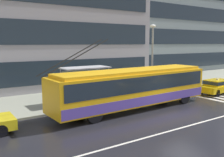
% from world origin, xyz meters
% --- Properties ---
extents(ground_plane, '(160.00, 160.00, 0.00)m').
position_xyz_m(ground_plane, '(0.00, 0.00, 0.00)').
color(ground_plane, black).
extents(sidewalk_slab, '(80.00, 10.00, 0.14)m').
position_xyz_m(sidewalk_slab, '(0.00, 10.04, 0.07)').
color(sidewalk_slab, gray).
rests_on(sidewalk_slab, ground_plane).
extents(crosswalk_stripe_edge_near, '(0.44, 4.40, 0.01)m').
position_xyz_m(crosswalk_stripe_edge_near, '(5.88, 1.52, 0.00)').
color(crosswalk_stripe_edge_near, beige).
rests_on(crosswalk_stripe_edge_near, ground_plane).
extents(lane_centre_line, '(72.00, 0.14, 0.01)m').
position_xyz_m(lane_centre_line, '(0.00, -1.20, 0.00)').
color(lane_centre_line, silver).
rests_on(lane_centre_line, ground_plane).
extents(trolleybus, '(12.87, 2.94, 4.83)m').
position_xyz_m(trolleybus, '(-1.31, 3.44, 1.54)').
color(trolleybus, '#F0AB13').
rests_on(trolleybus, ground_plane).
extents(taxi_ahead_of_bus, '(4.39, 1.95, 1.39)m').
position_xyz_m(taxi_ahead_of_bus, '(8.54, 3.40, 0.70)').
color(taxi_ahead_of_bus, yellow).
rests_on(taxi_ahead_of_bus, ground_plane).
extents(bus_shelter, '(3.64, 1.75, 2.65)m').
position_xyz_m(bus_shelter, '(-3.37, 6.94, 2.12)').
color(bus_shelter, gray).
rests_on(bus_shelter, sidewalk_slab).
extents(pedestrian_at_shelter, '(1.57, 1.57, 2.00)m').
position_xyz_m(pedestrian_at_shelter, '(-1.37, 7.24, 1.78)').
color(pedestrian_at_shelter, black).
rests_on(pedestrian_at_shelter, sidewalk_slab).
extents(pedestrian_approaching_curb, '(1.12, 1.12, 2.03)m').
position_xyz_m(pedestrian_approaching_curb, '(-0.01, 7.34, 1.71)').
color(pedestrian_approaching_curb, '#222A25').
rests_on(pedestrian_approaching_curb, sidewalk_slab).
extents(pedestrian_walking_past, '(0.49, 0.49, 1.65)m').
position_xyz_m(pedestrian_walking_past, '(2.17, 7.94, 1.11)').
color(pedestrian_walking_past, black).
rests_on(pedestrian_walking_past, sidewalk_slab).
extents(pedestrian_waiting_by_pole, '(0.39, 0.39, 1.73)m').
position_xyz_m(pedestrian_waiting_by_pole, '(-4.28, 6.94, 1.17)').
color(pedestrian_waiting_by_pole, '#4C5449').
rests_on(pedestrian_waiting_by_pole, sidewalk_slab).
extents(street_lamp, '(0.60, 0.32, 5.98)m').
position_xyz_m(street_lamp, '(2.72, 5.95, 3.72)').
color(street_lamp, gray).
rests_on(street_lamp, sidewalk_slab).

